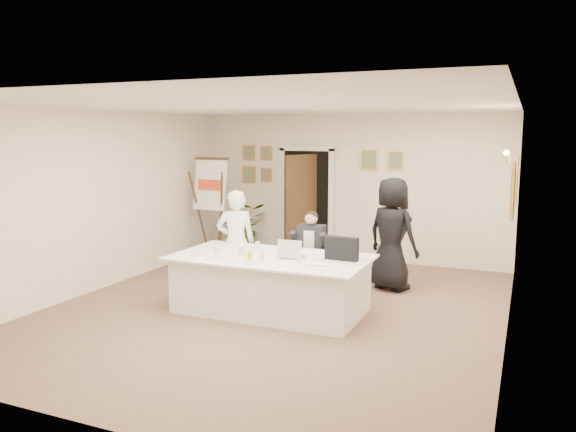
{
  "coord_description": "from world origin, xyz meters",
  "views": [
    {
      "loc": [
        3.14,
        -6.89,
        2.42
      ],
      "look_at": [
        -0.08,
        0.6,
        1.23
      ],
      "focal_mm": 35.0,
      "sensor_mm": 36.0,
      "label": 1
    }
  ],
  "objects_px": {
    "laptop_bag": "(342,249)",
    "paper_stack": "(317,264)",
    "conference_table": "(271,283)",
    "oj_glass": "(250,256)",
    "flip_chart": "(214,214)",
    "laptop": "(293,247)",
    "seated_man": "(310,252)",
    "steel_jug": "(242,251)",
    "potted_palm": "(242,227)",
    "standing_woman": "(392,234)",
    "standing_man": "(236,242)"
  },
  "relations": [
    {
      "from": "laptop_bag",
      "to": "paper_stack",
      "type": "bearing_deg",
      "value": -112.26
    },
    {
      "from": "paper_stack",
      "to": "oj_glass",
      "type": "xyz_separation_m",
      "value": [
        -0.89,
        -0.14,
        0.05
      ]
    },
    {
      "from": "standing_woman",
      "to": "laptop",
      "type": "height_order",
      "value": "standing_woman"
    },
    {
      "from": "potted_palm",
      "to": "laptop",
      "type": "bearing_deg",
      "value": -52.57
    },
    {
      "from": "standing_man",
      "to": "standing_woman",
      "type": "relative_size",
      "value": 0.9
    },
    {
      "from": "conference_table",
      "to": "steel_jug",
      "type": "height_order",
      "value": "steel_jug"
    },
    {
      "from": "paper_stack",
      "to": "oj_glass",
      "type": "distance_m",
      "value": 0.9
    },
    {
      "from": "flip_chart",
      "to": "laptop_bag",
      "type": "bearing_deg",
      "value": -34.99
    },
    {
      "from": "potted_palm",
      "to": "laptop",
      "type": "height_order",
      "value": "laptop"
    },
    {
      "from": "conference_table",
      "to": "flip_chart",
      "type": "bearing_deg",
      "value": 133.6
    },
    {
      "from": "standing_woman",
      "to": "paper_stack",
      "type": "distance_m",
      "value": 2.07
    },
    {
      "from": "flip_chart",
      "to": "standing_man",
      "type": "distance_m",
      "value": 2.43
    },
    {
      "from": "oj_glass",
      "to": "steel_jug",
      "type": "bearing_deg",
      "value": 133.91
    },
    {
      "from": "standing_woman",
      "to": "laptop_bag",
      "type": "bearing_deg",
      "value": 102.84
    },
    {
      "from": "conference_table",
      "to": "oj_glass",
      "type": "distance_m",
      "value": 0.6
    },
    {
      "from": "conference_table",
      "to": "laptop",
      "type": "distance_m",
      "value": 0.6
    },
    {
      "from": "conference_table",
      "to": "seated_man",
      "type": "bearing_deg",
      "value": 80.3
    },
    {
      "from": "potted_palm",
      "to": "paper_stack",
      "type": "bearing_deg",
      "value": -50.24
    },
    {
      "from": "conference_table",
      "to": "potted_palm",
      "type": "height_order",
      "value": "potted_palm"
    },
    {
      "from": "conference_table",
      "to": "standing_man",
      "type": "distance_m",
      "value": 1.14
    },
    {
      "from": "paper_stack",
      "to": "steel_jug",
      "type": "relative_size",
      "value": 2.46
    },
    {
      "from": "conference_table",
      "to": "oj_glass",
      "type": "height_order",
      "value": "oj_glass"
    },
    {
      "from": "steel_jug",
      "to": "conference_table",
      "type": "bearing_deg",
      "value": 14.05
    },
    {
      "from": "seated_man",
      "to": "steel_jug",
      "type": "height_order",
      "value": "seated_man"
    },
    {
      "from": "conference_table",
      "to": "seated_man",
      "type": "height_order",
      "value": "seated_man"
    },
    {
      "from": "standing_man",
      "to": "potted_palm",
      "type": "distance_m",
      "value": 3.02
    },
    {
      "from": "potted_palm",
      "to": "laptop",
      "type": "xyz_separation_m",
      "value": [
        2.49,
        -3.25,
        0.39
      ]
    },
    {
      "from": "laptop_bag",
      "to": "steel_jug",
      "type": "distance_m",
      "value": 1.38
    },
    {
      "from": "steel_jug",
      "to": "flip_chart",
      "type": "bearing_deg",
      "value": 127.42
    },
    {
      "from": "conference_table",
      "to": "oj_glass",
      "type": "relative_size",
      "value": 20.54
    },
    {
      "from": "conference_table",
      "to": "steel_jug",
      "type": "distance_m",
      "value": 0.6
    },
    {
      "from": "conference_table",
      "to": "laptop_bag",
      "type": "distance_m",
      "value": 1.11
    },
    {
      "from": "flip_chart",
      "to": "laptop",
      "type": "bearing_deg",
      "value": -42.34
    },
    {
      "from": "conference_table",
      "to": "potted_palm",
      "type": "distance_m",
      "value": 3.97
    },
    {
      "from": "seated_man",
      "to": "potted_palm",
      "type": "relative_size",
      "value": 1.23
    },
    {
      "from": "laptop_bag",
      "to": "paper_stack",
      "type": "height_order",
      "value": "laptop_bag"
    },
    {
      "from": "standing_man",
      "to": "steel_jug",
      "type": "relative_size",
      "value": 14.51
    },
    {
      "from": "conference_table",
      "to": "seated_man",
      "type": "relative_size",
      "value": 2.07
    },
    {
      "from": "laptop_bag",
      "to": "standing_man",
      "type": "bearing_deg",
      "value": 169.97
    },
    {
      "from": "standing_man",
      "to": "standing_woman",
      "type": "xyz_separation_m",
      "value": [
        2.13,
        1.16,
        0.09
      ]
    },
    {
      "from": "laptop",
      "to": "steel_jug",
      "type": "height_order",
      "value": "laptop"
    },
    {
      "from": "conference_table",
      "to": "laptop",
      "type": "xyz_separation_m",
      "value": [
        0.3,
        0.06,
        0.52
      ]
    },
    {
      "from": "paper_stack",
      "to": "seated_man",
      "type": "bearing_deg",
      "value": 114.52
    },
    {
      "from": "laptop_bag",
      "to": "paper_stack",
      "type": "xyz_separation_m",
      "value": [
        -0.19,
        -0.4,
        -0.14
      ]
    },
    {
      "from": "laptop_bag",
      "to": "laptop",
      "type": "bearing_deg",
      "value": -166.99
    },
    {
      "from": "steel_jug",
      "to": "oj_glass",
      "type": "bearing_deg",
      "value": -46.09
    },
    {
      "from": "laptop_bag",
      "to": "potted_palm",
      "type": "bearing_deg",
      "value": 138.65
    },
    {
      "from": "potted_palm",
      "to": "oj_glass",
      "type": "relative_size",
      "value": 8.06
    },
    {
      "from": "flip_chart",
      "to": "steel_jug",
      "type": "distance_m",
      "value": 3.28
    },
    {
      "from": "standing_man",
      "to": "laptop_bag",
      "type": "xyz_separation_m",
      "value": [
        1.83,
        -0.44,
        0.13
      ]
    }
  ]
}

